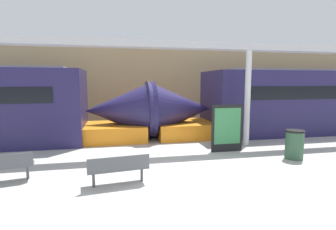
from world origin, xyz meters
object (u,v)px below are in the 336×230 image
object	(u,v)px
poster_board	(227,128)
support_column_near	(247,99)
train_left	(325,102)
trash_bin	(294,144)
bench_near	(119,167)

from	to	relation	value
poster_board	support_column_near	bearing A→B (deg)	34.06
train_left	poster_board	distance (m)	7.58
trash_bin	poster_board	xyz separation A→B (m)	(-1.84, 1.33, 0.40)
bench_near	support_column_near	world-z (taller)	support_column_near
train_left	support_column_near	bearing A→B (deg)	-159.19
bench_near	support_column_near	distance (m)	6.35
bench_near	trash_bin	world-z (taller)	trash_bin
poster_board	bench_near	bearing A→B (deg)	-148.41
train_left	bench_near	world-z (taller)	train_left
bench_near	support_column_near	xyz separation A→B (m)	(5.23, 3.29, 1.44)
trash_bin	poster_board	bearing A→B (deg)	144.16
poster_board	train_left	bearing A→B (deg)	23.39
trash_bin	support_column_near	bearing A→B (deg)	105.69
trash_bin	poster_board	distance (m)	2.30
trash_bin	support_column_near	size ratio (longest dim) A/B	0.26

